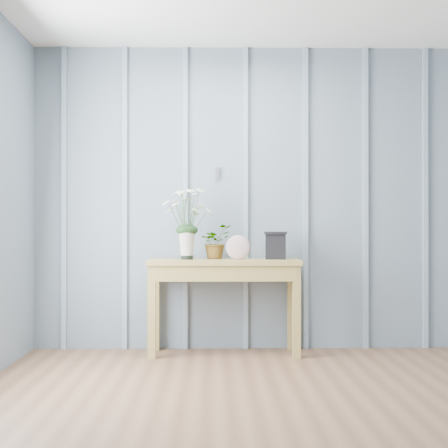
{
  "coord_description": "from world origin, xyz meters",
  "views": [
    {
      "loc": [
        -0.53,
        -3.44,
        1.0
      ],
      "look_at": [
        -0.43,
        1.94,
        1.03
      ],
      "focal_mm": 55.0,
      "sensor_mm": 36.0,
      "label": 1
    }
  ],
  "objects_px": {
    "daisy_vase": "(187,212)",
    "carved_box": "(276,245)",
    "sideboard": "(224,274)",
    "felt_disc_vessel": "(238,247)"
  },
  "relations": [
    {
      "from": "sideboard",
      "to": "daisy_vase",
      "type": "bearing_deg",
      "value": -175.44
    },
    {
      "from": "sideboard",
      "to": "carved_box",
      "type": "bearing_deg",
      "value": -0.19
    },
    {
      "from": "daisy_vase",
      "to": "carved_box",
      "type": "distance_m",
      "value": 0.75
    },
    {
      "from": "daisy_vase",
      "to": "carved_box",
      "type": "xyz_separation_m",
      "value": [
        0.7,
        0.02,
        -0.26
      ]
    },
    {
      "from": "sideboard",
      "to": "felt_disc_vessel",
      "type": "xyz_separation_m",
      "value": [
        0.11,
        -0.07,
        0.21
      ]
    },
    {
      "from": "daisy_vase",
      "to": "felt_disc_vessel",
      "type": "distance_m",
      "value": 0.49
    },
    {
      "from": "sideboard",
      "to": "daisy_vase",
      "type": "relative_size",
      "value": 1.99
    },
    {
      "from": "daisy_vase",
      "to": "felt_disc_vessel",
      "type": "bearing_deg",
      "value": -6.34
    },
    {
      "from": "felt_disc_vessel",
      "to": "carved_box",
      "type": "distance_m",
      "value": 0.31
    },
    {
      "from": "daisy_vase",
      "to": "felt_disc_vessel",
      "type": "height_order",
      "value": "daisy_vase"
    }
  ]
}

